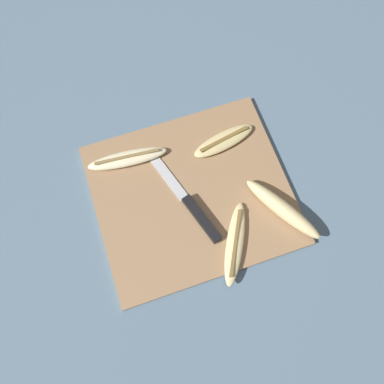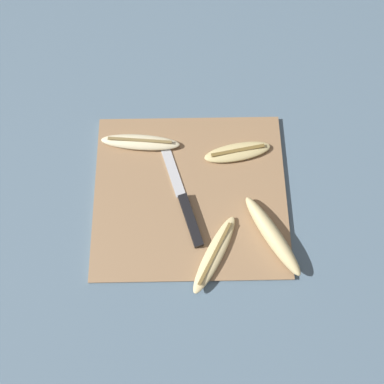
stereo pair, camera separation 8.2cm
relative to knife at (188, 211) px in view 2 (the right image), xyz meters
name	(u,v)px [view 2 (the right image)]	position (x,y,z in m)	size (l,w,h in m)	color
ground_plane	(192,195)	(0.01, 0.04, -0.02)	(4.00, 4.00, 0.00)	slate
cutting_board	(192,194)	(0.01, 0.04, -0.01)	(0.42, 0.38, 0.01)	#997551
knife	(188,211)	(0.00, 0.00, 0.00)	(0.09, 0.25, 0.02)	black
banana_ripe_center	(217,254)	(0.06, -0.09, 0.00)	(0.12, 0.17, 0.02)	beige
banana_bright_far	(142,142)	(-0.10, 0.16, 0.00)	(0.18, 0.05, 0.02)	beige
banana_mellow_near	(274,235)	(0.18, -0.06, 0.01)	(0.13, 0.18, 0.04)	beige
banana_spotted_left	(239,152)	(0.12, 0.14, 0.00)	(0.16, 0.07, 0.02)	#DBC684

